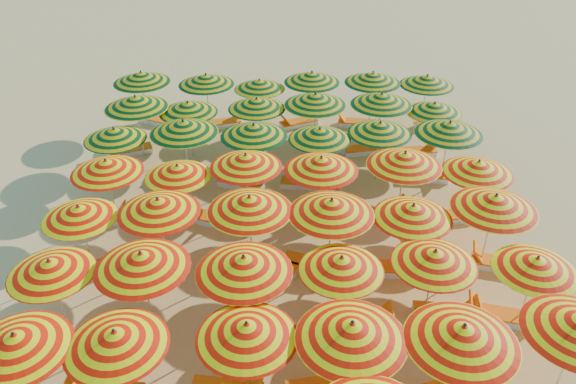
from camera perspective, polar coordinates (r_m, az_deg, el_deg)
The scene contains 72 objects.
ground at distance 18.41m, azimuth 0.03°, elevation -5.04°, with size 120.00×120.00×0.00m, color #DEB262.
umbrella_6 at distance 13.60m, azimuth -25.92°, elevation -13.54°, with size 2.81×2.81×2.47m.
umbrella_7 at distance 12.96m, azimuth -17.14°, elevation -14.05°, with size 2.37×2.37×2.43m.
umbrella_8 at distance 12.60m, azimuth -4.21°, elevation -13.89°, with size 2.73×2.73×2.43m.
umbrella_9 at distance 12.41m, azimuth 6.50°, elevation -13.85°, with size 3.19×3.19×2.62m.
umbrella_10 at distance 12.80m, azimuth 17.34°, elevation -13.61°, with size 2.91×2.91×2.64m.
umbrella_12 at distance 15.43m, azimuth -22.99°, elevation -7.05°, with size 2.85×2.85×2.35m.
umbrella_13 at distance 14.56m, azimuth -14.67°, elevation -6.75°, with size 3.21×3.21×2.59m.
umbrella_14 at distance 14.01m, azimuth -4.51°, elevation -7.32°, with size 3.13×3.13×2.60m.
umbrella_15 at distance 14.38m, azimuth 5.45°, elevation -7.27°, with size 2.72×2.72×2.35m.
umbrella_16 at distance 14.94m, azimuth 14.67°, elevation -6.46°, with size 2.85×2.85×2.39m.
umbrella_17 at distance 15.71m, azimuth 23.91°, elevation -6.71°, with size 2.28×2.28×2.30m.
umbrella_18 at distance 17.27m, azimuth -20.46°, elevation -1.96°, with size 2.67×2.67×2.32m.
umbrella_19 at distance 16.52m, azimuth -13.03°, elevation -1.37°, with size 2.72×2.72×2.55m.
umbrella_20 at distance 16.07m, azimuth -3.92°, elevation -1.20°, with size 2.96×2.96×2.64m.
umbrella_21 at distance 15.94m, azimuth 4.44°, elevation -1.53°, with size 3.22×3.22×2.64m.
umbrella_22 at distance 16.41m, azimuth 12.57°, elevation -1.94°, with size 2.87×2.87×2.44m.
umbrella_23 at distance 17.15m, azimuth 20.28°, elevation -0.98°, with size 3.30×3.30×2.65m.
umbrella_24 at distance 19.03m, azimuth -17.97°, elevation 2.49°, with size 2.78×2.78×2.49m.
umbrella_25 at distance 18.51m, azimuth -11.15°, elevation 2.12°, with size 2.41×2.41×2.32m.
umbrella_26 at distance 18.39m, azimuth -4.31°, elevation 3.18°, with size 3.00×3.00×2.54m.
umbrella_27 at distance 18.12m, azimuth 3.39°, elevation 2.87°, with size 2.65×2.65×2.58m.
umbrella_28 at distance 18.66m, azimuth 11.77°, elevation 3.29°, with size 3.11×3.11×2.63m.
umbrella_29 at distance 19.16m, azimuth 18.76°, elevation 2.40°, with size 3.03×3.03×2.44m.
umbrella_30 at distance 21.27m, azimuth -17.22°, elevation 5.65°, with size 2.58×2.58×2.39m.
umbrella_31 at distance 20.65m, azimuth -10.57°, elevation 6.51°, with size 3.10×3.10×2.66m.
umbrella_32 at distance 20.26m, azimuth -3.50°, elevation 6.27°, with size 2.86×2.86×2.58m.
umbrella_33 at distance 20.31m, azimuth 3.24°, elevation 5.91°, with size 2.85×2.85×2.42m.
umbrella_34 at distance 20.82m, azimuth 9.32°, elevation 6.43°, with size 2.68×2.68×2.50m.
umbrella_35 at distance 21.12m, azimuth 16.08°, elevation 6.26°, with size 2.81×2.81×2.62m.
umbrella_36 at distance 23.06m, azimuth -15.20°, elevation 8.80°, with size 3.31×3.31×2.67m.
umbrella_37 at distance 22.62m, azimuth -10.13°, elevation 8.46°, with size 2.74×2.74×2.46m.
umbrella_38 at distance 22.66m, azimuth -3.21°, elevation 8.95°, with size 2.66×2.66×2.45m.
umbrella_39 at distance 22.53m, azimuth 2.79°, elevation 9.37°, with size 3.19×3.19×2.67m.
umbrella_40 at distance 22.91m, azimuth 9.49°, elevation 9.28°, with size 2.50×2.50×2.64m.
umbrella_41 at distance 23.22m, azimuth 14.64°, elevation 8.29°, with size 2.73×2.73×2.35m.
umbrella_42 at distance 25.61m, azimuth -14.68°, elevation 11.21°, with size 2.51×2.51×2.64m.
umbrella_43 at distance 24.99m, azimuth -8.33°, elevation 11.24°, with size 2.45×2.45×2.56m.
umbrella_44 at distance 24.76m, azimuth -2.92°, elevation 10.86°, with size 2.33×2.33×2.35m.
umbrella_45 at distance 24.94m, azimuth 2.44°, elevation 11.57°, with size 3.21×3.21×2.59m.
umbrella_46 at distance 25.13m, azimuth 8.60°, elevation 11.41°, with size 3.23×3.23×2.60m.
umbrella_47 at distance 25.51m, azimuth 13.94°, elevation 10.94°, with size 2.76×2.76×2.50m.
lounger_10 at distance 15.63m, azimuth 7.38°, elevation -13.00°, with size 1.74×0.61×0.69m.
lounger_11 at distance 16.36m, azimuth 15.79°, elevation -11.72°, with size 1.79×0.79×0.69m.
lounger_12 at distance 16.71m, azimuth 20.48°, elevation -11.65°, with size 1.82×1.00×0.69m.
lounger_13 at distance 18.08m, azimuth -17.95°, elevation -7.18°, with size 1.82×0.95×0.69m.
lounger_14 at distance 17.84m, azimuth -13.80°, elevation -6.98°, with size 1.81×0.90×0.69m.
lounger_15 at distance 17.26m, azimuth -1.99°, elevation -7.44°, with size 1.83×1.16×0.69m.
lounger_16 at distance 17.29m, azimuth 2.43°, elevation -7.37°, with size 1.82×1.17×0.69m.
lounger_17 at distance 17.39m, azimuth 9.94°, elevation -7.64°, with size 1.79×0.77×0.69m.
lounger_18 at distance 18.47m, azimuth 20.58°, elevation -6.81°, with size 1.82×1.03×0.69m.
lounger_19 at distance 20.26m, azimuth -18.34°, elevation -2.48°, with size 1.74×0.60×0.69m.
lounger_20 at distance 19.52m, azimuth -8.80°, elevation -2.45°, with size 1.82×1.22×0.69m.
lounger_21 at distance 19.53m, azimuth -5.54°, elevation -2.15°, with size 1.82×0.94×0.69m.
lounger_22 at distance 19.42m, azimuth 4.65°, elevation -2.34°, with size 1.83×1.11×0.69m.
lounger_23 at distance 19.71m, azimuth 9.64°, elevation -2.15°, with size 1.81×0.92×0.69m.
lounger_24 at distance 20.06m, azimuth 16.09°, elevation -2.42°, with size 1.81×0.88×0.69m.
lounger_25 at distance 21.68m, azimuth -11.35°, elevation 1.17°, with size 1.83×1.16×0.69m.
lounger_26 at distance 21.19m, azimuth -4.94°, elevation 0.93°, with size 1.82×1.18×0.69m.
lounger_27 at distance 21.12m, azimuth 1.74°, elevation 0.93°, with size 1.79×0.80×0.69m.
lounger_28 at distance 22.16m, azimuth 13.87°, elevation 1.55°, with size 1.78×0.75×0.69m.
lounger_29 at distance 24.23m, azimuth -15.78°, elevation 4.09°, with size 1.83×1.16×0.69m.
lounger_30 at distance 23.70m, azimuth 4.07°, elevation 4.66°, with size 1.80×0.85×0.69m.
lounger_31 at distance 23.63m, azimuth 7.88°, elevation 4.32°, with size 1.81×0.89×0.69m.
lounger_32 at distance 23.84m, azimuth 12.90°, elevation 4.04°, with size 1.77×0.70×0.69m.
lounger_33 at distance 26.51m, azimuth -12.88°, elevation 7.08°, with size 1.82×1.25×0.69m.
lounger_34 at distance 25.81m, azimuth -6.63°, elevation 6.98°, with size 1.82×1.02×0.69m.
lounger_35 at distance 25.66m, azimuth 1.01°, elevation 7.05°, with size 1.82×1.24×0.69m.
lounger_36 at distance 25.85m, azimuth 6.91°, elevation 7.00°, with size 1.80×0.85×0.69m.
lounger_37 at distance 26.39m, azimuth 14.66°, elevation 6.71°, with size 1.81×0.90×0.69m.
beachgoer_a at distance 18.80m, azimuth 3.55°, elevation -1.36°, with size 0.55×0.36×1.52m, color tan.
beachgoer_b at distance 19.50m, azimuth 4.65°, elevation 0.05°, with size 0.76×0.59×1.57m, color tan.
Camera 1 is at (-0.25, -14.55, 11.29)m, focal length 35.00 mm.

